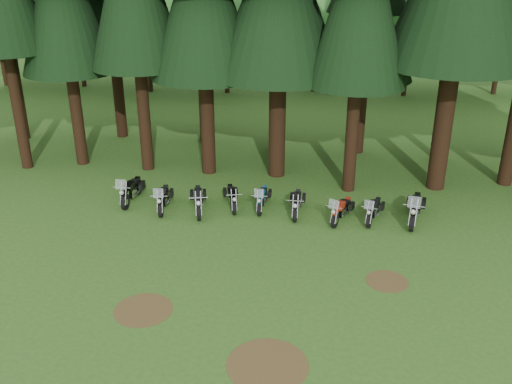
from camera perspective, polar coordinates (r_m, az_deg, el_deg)
ground at (r=19.02m, az=-0.65°, el=-8.87°), size 120.00×120.00×0.00m
decid_1 at (r=45.63m, az=-17.36°, el=17.16°), size 7.91×7.69×9.88m
decid_2 at (r=42.88m, az=-10.66°, el=16.25°), size 6.72×6.53×8.40m
decid_3 at (r=41.97m, az=-2.69°, el=15.85°), size 6.12×5.95×7.65m
decid_4 at (r=42.62m, az=6.29°, el=15.66°), size 5.93×5.76×7.41m
decid_5 at (r=42.24m, az=15.97°, el=17.42°), size 8.45×8.21×10.56m
decid_6 at (r=45.03m, az=24.14°, el=15.33°), size 7.06×6.86×8.82m
dirt_patch_0 at (r=18.00m, az=-11.21°, el=-11.48°), size 1.80×1.80×0.01m
dirt_patch_1 at (r=19.47m, az=12.96°, el=-8.70°), size 1.40×1.40×0.01m
dirt_patch_2 at (r=15.73m, az=1.16°, el=-16.90°), size 2.20×2.20×0.01m
motorcycle_0 at (r=24.91m, az=-12.36°, el=0.09°), size 0.44×2.33×1.47m
motorcycle_1 at (r=23.96m, az=-9.25°, el=-0.71°), size 0.54×2.19×1.37m
motorcycle_2 at (r=23.57m, az=-5.78°, el=-0.90°), size 0.65×2.25×0.93m
motorcycle_3 at (r=23.88m, az=-2.42°, el=-0.58°), size 0.67×2.00×0.83m
motorcycle_4 at (r=23.73m, az=0.63°, el=-0.69°), size 0.39×2.07×1.30m
motorcycle_5 at (r=23.34m, az=4.10°, el=-1.18°), size 0.31×2.13×0.87m
motorcycle_6 at (r=22.96m, az=8.53°, el=-1.85°), size 0.98×2.01×1.30m
motorcycle_7 at (r=23.19m, az=11.67°, el=-1.85°), size 0.83×1.99×1.27m
motorcycle_8 at (r=23.44m, az=15.59°, el=-1.69°), size 0.85×2.51×1.58m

